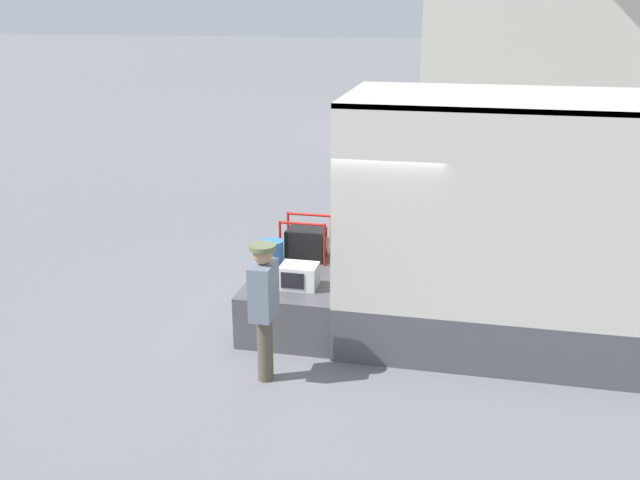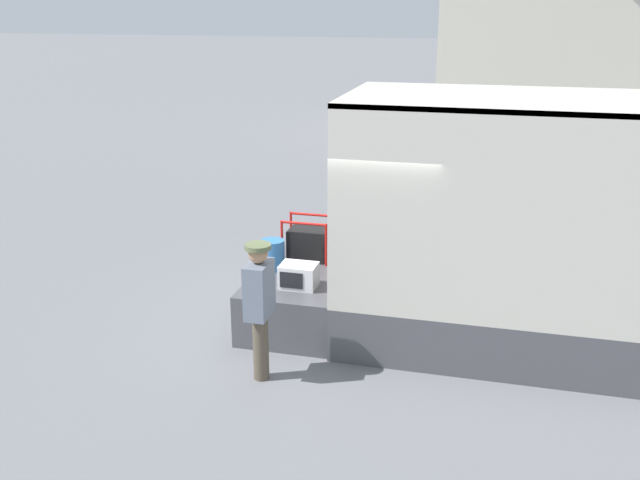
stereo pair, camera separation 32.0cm
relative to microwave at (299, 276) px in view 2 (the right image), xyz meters
name	(u,v)px [view 2 (the right image)]	position (x,y,z in m)	size (l,w,h in m)	color
ground_plane	(347,323)	(0.52, 0.50, -0.83)	(160.00, 160.00, 0.00)	slate
tailgate_deck	(302,296)	(-0.10, 0.50, -0.49)	(1.24, 2.12, 0.68)	#4C4C51
microwave	(299,276)	(0.00, 0.00, 0.00)	(0.46, 0.36, 0.30)	white
portable_generator	(309,244)	(-0.14, 1.05, 0.08)	(0.67, 0.47, 0.61)	black
orange_bucket	(273,255)	(-0.52, 0.54, 0.05)	(0.32, 0.32, 0.41)	#3370B2
worker_person	(259,298)	(-0.11, -1.19, 0.17)	(0.29, 0.44, 1.64)	brown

